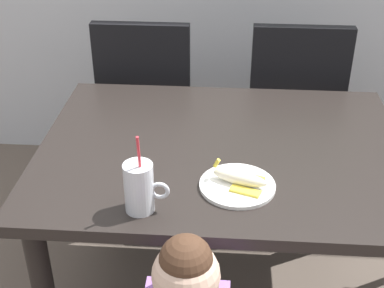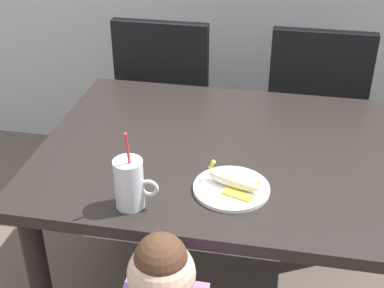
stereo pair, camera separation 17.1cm
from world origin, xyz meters
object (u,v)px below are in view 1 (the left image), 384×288
at_px(dining_table, 221,171).
at_px(peeled_banana, 241,178).
at_px(dining_chair_right, 293,105).
at_px(milk_cup, 140,190).
at_px(dining_chair_left, 148,102).
at_px(snack_plate, 237,186).

height_order(dining_table, peeled_banana, peeled_banana).
bearing_deg(dining_chair_right, milk_cup, 63.26).
relative_size(dining_chair_left, peeled_banana, 5.49).
distance_m(snack_plate, peeled_banana, 0.03).
height_order(dining_chair_left, peeled_banana, dining_chair_left).
xyz_separation_m(dining_chair_left, dining_chair_right, (0.68, 0.01, 0.00)).
bearing_deg(dining_chair_left, peeled_banana, 114.52).
bearing_deg(dining_chair_right, dining_table, 65.77).
bearing_deg(milk_cup, dining_chair_left, 97.62).
bearing_deg(milk_cup, dining_chair_right, 63.26).
relative_size(dining_chair_left, dining_chair_right, 1.00).
bearing_deg(milk_cup, peeled_banana, 24.66).
height_order(dining_chair_right, snack_plate, dining_chair_right).
bearing_deg(dining_table, snack_plate, -77.83).
distance_m(dining_table, dining_chair_right, 0.78).
bearing_deg(peeled_banana, milk_cup, -155.34).
xyz_separation_m(dining_table, milk_cup, (-0.22, -0.37, 0.17)).
distance_m(dining_table, peeled_banana, 0.28).
height_order(dining_table, dining_chair_right, dining_chair_right).
height_order(dining_chair_right, milk_cup, milk_cup).
bearing_deg(snack_plate, milk_cup, -154.93).
relative_size(dining_chair_right, milk_cup, 3.81).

